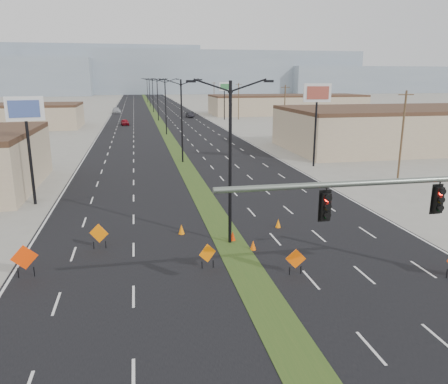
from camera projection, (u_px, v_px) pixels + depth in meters
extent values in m
plane|color=gray|center=(297.00, 358.00, 16.29)|extent=(600.00, 600.00, 0.00)
cube|color=black|center=(158.00, 119.00, 111.15)|extent=(25.00, 400.00, 0.02)
cube|color=#294A1A|center=(158.00, 119.00, 111.15)|extent=(2.00, 400.00, 0.04)
cube|color=tan|center=(5.00, 117.00, 90.26)|extent=(30.00, 14.00, 4.50)
cube|color=tan|center=(407.00, 129.00, 64.76)|extent=(36.00, 18.00, 5.50)
cube|color=tan|center=(287.00, 105.00, 127.24)|extent=(44.00, 16.00, 5.00)
cube|color=gray|center=(200.00, 72.00, 304.95)|extent=(220.00, 50.00, 28.00)
cube|color=gray|center=(389.00, 80.00, 323.38)|extent=(160.00, 50.00, 18.00)
cube|color=gray|center=(98.00, 70.00, 310.09)|extent=(140.00, 50.00, 32.00)
cylinder|color=slate|center=(408.00, 181.00, 17.64)|extent=(16.00, 0.24, 0.24)
cube|color=black|center=(326.00, 206.00, 17.19)|extent=(0.50, 0.28, 1.30)
sphere|color=#FF0C05|center=(328.00, 199.00, 16.95)|extent=(0.22, 0.22, 0.22)
cube|color=black|center=(438.00, 200.00, 18.14)|extent=(0.50, 0.28, 1.30)
sphere|color=#FF0C05|center=(442.00, 193.00, 17.90)|extent=(0.22, 0.22, 0.22)
cylinder|color=black|center=(230.00, 165.00, 26.41)|extent=(0.20, 0.20, 10.00)
cube|color=black|center=(191.00, 81.00, 24.72)|extent=(0.55, 0.24, 0.14)
cube|color=black|center=(269.00, 81.00, 25.60)|extent=(0.55, 0.24, 0.14)
cylinder|color=black|center=(182.00, 122.00, 52.97)|extent=(0.20, 0.20, 10.00)
cube|color=black|center=(161.00, 80.00, 51.28)|extent=(0.55, 0.24, 0.14)
cube|color=black|center=(200.00, 80.00, 52.16)|extent=(0.55, 0.24, 0.14)
cylinder|color=black|center=(166.00, 107.00, 79.53)|extent=(0.20, 0.20, 10.00)
cube|color=black|center=(152.00, 79.00, 77.84)|extent=(0.55, 0.24, 0.14)
cube|color=black|center=(178.00, 79.00, 78.72)|extent=(0.55, 0.24, 0.14)
cylinder|color=black|center=(158.00, 100.00, 106.09)|extent=(0.20, 0.20, 10.00)
cube|color=black|center=(147.00, 79.00, 104.40)|extent=(0.55, 0.24, 0.14)
cube|color=black|center=(166.00, 79.00, 105.28)|extent=(0.55, 0.24, 0.14)
cylinder|color=black|center=(153.00, 96.00, 132.65)|extent=(0.20, 0.20, 10.00)
cube|color=black|center=(144.00, 79.00, 130.97)|extent=(0.55, 0.24, 0.14)
cube|color=black|center=(160.00, 79.00, 131.84)|extent=(0.55, 0.24, 0.14)
cylinder|color=black|center=(150.00, 93.00, 159.22)|extent=(0.20, 0.20, 10.00)
cube|color=black|center=(143.00, 79.00, 157.53)|extent=(0.55, 0.24, 0.14)
cube|color=black|center=(155.00, 79.00, 158.40)|extent=(0.55, 0.24, 0.14)
cylinder|color=black|center=(147.00, 91.00, 185.78)|extent=(0.20, 0.20, 10.00)
cube|color=black|center=(141.00, 79.00, 184.09)|extent=(0.55, 0.24, 0.14)
cube|color=black|center=(152.00, 79.00, 184.96)|extent=(0.55, 0.24, 0.14)
cylinder|color=#4C3823|center=(402.00, 137.00, 42.68)|extent=(0.20, 0.20, 9.00)
cube|color=#4C3823|center=(406.00, 95.00, 41.64)|extent=(1.60, 0.10, 0.10)
cylinder|color=#4C3823|center=(284.00, 112.00, 75.88)|extent=(0.20, 0.20, 9.00)
cube|color=#4C3823|center=(285.00, 87.00, 74.84)|extent=(1.60, 0.10, 0.10)
cylinder|color=#4C3823|center=(239.00, 101.00, 109.08)|extent=(0.20, 0.20, 9.00)
cube|color=#4C3823|center=(239.00, 85.00, 108.04)|extent=(1.60, 0.10, 0.10)
cylinder|color=#4C3823|center=(214.00, 96.00, 142.28)|extent=(0.20, 0.20, 9.00)
cube|color=#4C3823|center=(214.00, 83.00, 141.24)|extent=(1.60, 0.10, 0.10)
imported|color=maroon|center=(125.00, 122.00, 96.67)|extent=(2.07, 4.12, 1.35)
imported|color=black|center=(190.00, 115.00, 115.68)|extent=(1.95, 4.18, 1.33)
imported|color=#A6A9AF|center=(116.00, 111.00, 129.70)|extent=(2.81, 5.66, 1.58)
cube|color=#E63704|center=(24.00, 257.00, 22.60)|extent=(1.31, 0.42, 1.35)
cylinder|color=black|center=(18.00, 273.00, 22.74)|extent=(0.05, 0.05, 0.56)
cylinder|color=black|center=(34.00, 272.00, 22.89)|extent=(0.05, 0.05, 0.56)
cube|color=orange|center=(99.00, 233.00, 26.45)|extent=(1.15, 0.47, 1.21)
cylinder|color=black|center=(94.00, 245.00, 26.57)|extent=(0.05, 0.05, 0.50)
cylinder|color=black|center=(106.00, 245.00, 26.71)|extent=(0.05, 0.05, 0.50)
cube|color=#DA6504|center=(207.00, 253.00, 23.75)|extent=(1.00, 0.46, 1.07)
cylinder|color=black|center=(202.00, 265.00, 23.86)|extent=(0.05, 0.05, 0.45)
cylinder|color=black|center=(213.00, 264.00, 23.98)|extent=(0.05, 0.05, 0.45)
cube|color=#F95B05|center=(296.00, 259.00, 22.99)|extent=(1.07, 0.23, 1.08)
cylinder|color=black|center=(290.00, 271.00, 23.10)|extent=(0.05, 0.05, 0.45)
cylinder|color=black|center=(301.00, 270.00, 23.22)|extent=(0.05, 0.05, 0.45)
cylinder|color=black|center=(447.00, 274.00, 22.68)|extent=(0.05, 0.05, 0.53)
cone|color=#ED5B05|center=(253.00, 245.00, 26.45)|extent=(0.49, 0.49, 0.61)
cone|color=orange|center=(278.00, 223.00, 30.42)|extent=(0.38, 0.38, 0.62)
cone|color=red|center=(233.00, 236.00, 27.91)|extent=(0.40, 0.40, 0.66)
cone|color=orange|center=(181.00, 229.00, 29.13)|extent=(0.53, 0.53, 0.69)
cylinder|color=black|center=(31.00, 161.00, 35.32)|extent=(0.24, 0.24, 7.23)
cube|color=white|center=(25.00, 109.00, 34.27)|extent=(2.85, 1.03, 1.90)
cube|color=#40559A|center=(24.00, 109.00, 34.08)|extent=(2.23, 0.60, 1.33)
cylinder|color=black|center=(315.00, 133.00, 50.83)|extent=(0.24, 0.24, 7.89)
cube|color=white|center=(317.00, 93.00, 49.68)|extent=(3.13, 0.93, 2.08)
cube|color=#A54437|center=(318.00, 93.00, 49.49)|extent=(2.46, 0.52, 1.45)
cylinder|color=black|center=(224.00, 104.00, 109.01)|extent=(0.24, 0.24, 7.53)
cube|color=white|center=(224.00, 87.00, 107.91)|extent=(2.93, 1.28, 1.98)
cube|color=#2D713C|center=(225.00, 87.00, 107.72)|extent=(2.27, 0.81, 1.39)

